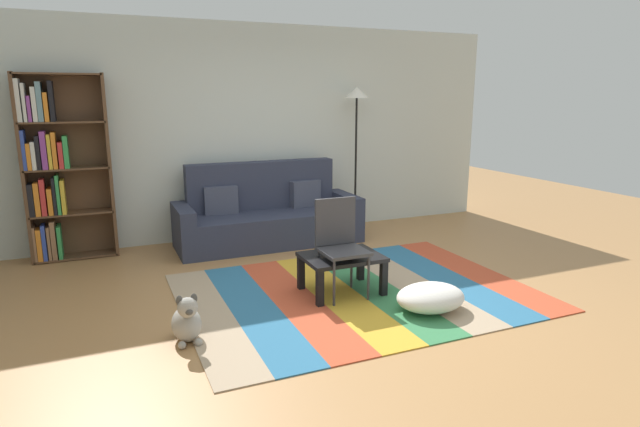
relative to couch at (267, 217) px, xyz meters
The scene contains 11 objects.
ground_plane 2.05m from the couch, 87.81° to the right, with size 14.00×14.00×0.00m, color #B27F4C.
back_wall 1.15m from the couch, 81.67° to the left, with size 6.80×0.10×2.70m, color silver.
rug 2.01m from the couch, 82.99° to the right, with size 3.20×2.37×0.01m.
couch is the anchor object (origin of this frame).
bookshelf 2.44m from the couch, behind, with size 0.90×0.28×2.06m.
coffee_table 1.92m from the couch, 86.67° to the right, with size 0.72×0.54×0.36m.
pouf 2.69m from the couch, 76.41° to the right, with size 0.61×0.48×0.23m, color white.
dog 2.74m from the couch, 120.47° to the right, with size 0.22×0.35×0.40m.
standing_lamp 1.83m from the couch, ahead, with size 0.32×0.32×1.92m.
tv_remote 1.91m from the couch, 85.20° to the right, with size 0.04×0.15×0.02m, color black.
folding_chair 1.95m from the couch, 87.72° to the right, with size 0.40×0.40×0.90m.
Camera 1 is at (-1.98, -4.08, 1.82)m, focal length 29.36 mm.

